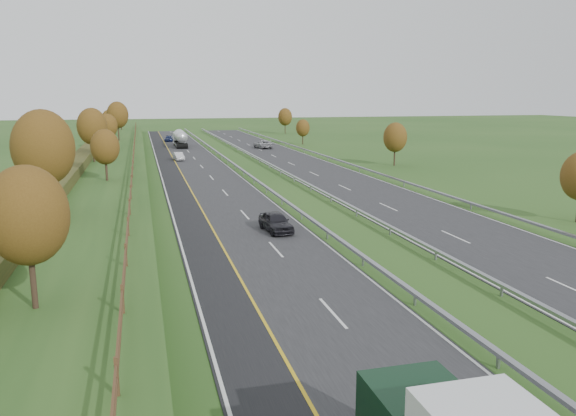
# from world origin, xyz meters

# --- Properties ---
(ground) EXTENTS (400.00, 400.00, 0.00)m
(ground) POSITION_xyz_m (8.00, 55.00, 0.00)
(ground) COLOR #284C1B
(ground) RESTS_ON ground
(near_carriageway) EXTENTS (10.50, 200.00, 0.04)m
(near_carriageway) POSITION_xyz_m (0.00, 60.00, 0.02)
(near_carriageway) COLOR #232326
(near_carriageway) RESTS_ON ground
(far_carriageway) EXTENTS (10.50, 200.00, 0.04)m
(far_carriageway) POSITION_xyz_m (16.50, 60.00, 0.02)
(far_carriageway) COLOR #232326
(far_carriageway) RESTS_ON ground
(hard_shoulder) EXTENTS (3.00, 200.00, 0.04)m
(hard_shoulder) POSITION_xyz_m (-3.75, 60.00, 0.02)
(hard_shoulder) COLOR black
(hard_shoulder) RESTS_ON ground
(lane_markings) EXTENTS (26.75, 200.00, 0.01)m
(lane_markings) POSITION_xyz_m (6.40, 59.88, 0.05)
(lane_markings) COLOR silver
(lane_markings) RESTS_ON near_carriageway
(embankment_left) EXTENTS (12.00, 200.00, 2.00)m
(embankment_left) POSITION_xyz_m (-13.00, 60.00, 1.00)
(embankment_left) COLOR #284C1B
(embankment_left) RESTS_ON ground
(hedge_left) EXTENTS (2.20, 180.00, 1.10)m
(hedge_left) POSITION_xyz_m (-15.00, 60.00, 2.55)
(hedge_left) COLOR #303816
(hedge_left) RESTS_ON embankment_left
(fence_left) EXTENTS (0.12, 189.06, 1.20)m
(fence_left) POSITION_xyz_m (-8.50, 59.59, 2.73)
(fence_left) COLOR #422B19
(fence_left) RESTS_ON embankment_left
(median_barrier_near) EXTENTS (0.32, 200.00, 0.71)m
(median_barrier_near) POSITION_xyz_m (5.70, 60.00, 0.61)
(median_barrier_near) COLOR gray
(median_barrier_near) RESTS_ON ground
(median_barrier_far) EXTENTS (0.32, 200.00, 0.71)m
(median_barrier_far) POSITION_xyz_m (10.80, 60.00, 0.61)
(median_barrier_far) COLOR gray
(median_barrier_far) RESTS_ON ground
(outer_barrier_far) EXTENTS (0.32, 200.00, 0.71)m
(outer_barrier_far) POSITION_xyz_m (22.30, 60.00, 0.62)
(outer_barrier_far) COLOR gray
(outer_barrier_far) RESTS_ON ground
(trees_left) EXTENTS (6.64, 164.30, 7.66)m
(trees_left) POSITION_xyz_m (-12.64, 56.63, 6.37)
(trees_left) COLOR #2D2116
(trees_left) RESTS_ON embankment_left
(trees_far) EXTENTS (8.45, 118.60, 7.12)m
(trees_far) POSITION_xyz_m (29.80, 89.21, 4.25)
(trees_far) COLOR #2D2116
(trees_far) RESTS_ON ground
(road_tanker) EXTENTS (2.40, 11.22, 3.46)m
(road_tanker) POSITION_xyz_m (0.58, 105.91, 1.86)
(road_tanker) COLOR silver
(road_tanker) RESTS_ON near_carriageway
(car_dark_near) EXTENTS (2.24, 4.66, 1.53)m
(car_dark_near) POSITION_xyz_m (2.49, 28.18, 0.81)
(car_dark_near) COLOR black
(car_dark_near) RESTS_ON near_carriageway
(car_silver_mid) EXTENTS (1.81, 4.08, 1.30)m
(car_silver_mid) POSITION_xyz_m (-1.52, 80.28, 0.69)
(car_silver_mid) COLOR silver
(car_silver_mid) RESTS_ON near_carriageway
(car_small_far) EXTENTS (2.32, 4.62, 1.29)m
(car_small_far) POSITION_xyz_m (-1.06, 120.14, 0.68)
(car_small_far) COLOR #161F46
(car_small_far) RESTS_ON near_carriageway
(car_oncoming) EXTENTS (3.29, 6.03, 1.60)m
(car_oncoming) POSITION_xyz_m (16.50, 97.99, 0.84)
(car_oncoming) COLOR #A0A0A4
(car_oncoming) RESTS_ON far_carriageway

